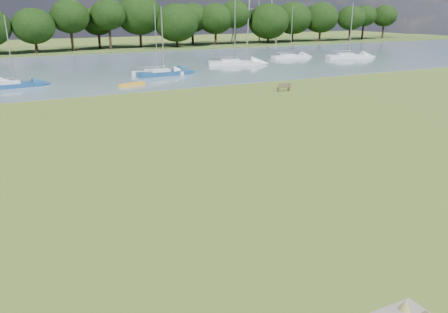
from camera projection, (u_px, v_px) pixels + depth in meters
name	position (u px, v px, depth m)	size (l,w,h in m)	color
ground	(180.00, 171.00, 21.77)	(220.00, 220.00, 0.00)	olive
river	(68.00, 70.00, 57.51)	(220.00, 40.00, 0.10)	slate
far_bank	(47.00, 51.00, 83.04)	(220.00, 20.00, 0.40)	#4C6626
riverbank_bench	(284.00, 87.00, 42.57)	(1.36, 0.56, 0.82)	brown
kayak	(132.00, 84.00, 45.39)	(2.91, 0.68, 0.29)	gold
tree_line	(92.00, 18.00, 81.19)	(158.43, 8.27, 10.01)	black
sailboat_0	(290.00, 56.00, 70.45)	(6.34, 2.30, 8.01)	silver
sailboat_2	(157.00, 72.00, 52.81)	(6.40, 3.23, 8.02)	silver
sailboat_3	(14.00, 84.00, 44.35)	(5.45, 2.14, 7.04)	navy
sailboat_6	(348.00, 55.00, 70.12)	(7.34, 3.92, 8.66)	silver
sailboat_8	(234.00, 61.00, 62.26)	(7.65, 4.45, 9.34)	silver
sailboat_9	(163.00, 72.00, 52.31)	(6.60, 2.43, 7.91)	navy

